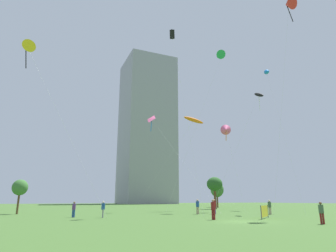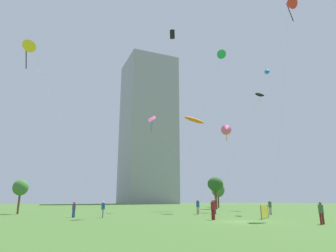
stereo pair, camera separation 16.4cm
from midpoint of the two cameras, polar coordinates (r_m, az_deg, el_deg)
ground at (r=25.85m, az=14.82°, el=-17.65°), size 280.00×280.00×0.00m
person_standing_0 at (r=37.83m, az=5.99°, el=-15.24°), size 0.40×0.40×1.81m
person_standing_1 at (r=37.84m, az=9.29°, el=-15.13°), size 0.40×0.40×1.82m
person_standing_2 at (r=38.86m, az=19.47°, el=-14.56°), size 0.39×0.39×1.74m
person_standing_3 at (r=27.42m, az=8.98°, el=-15.57°), size 0.39×0.39×1.77m
person_standing_4 at (r=24.96m, az=27.96°, el=-14.53°), size 0.35×0.35×1.59m
person_standing_5 at (r=31.03m, az=-12.44°, el=-15.43°), size 0.36×0.36×1.61m
person_standing_6 at (r=32.32m, az=-17.80°, el=-15.09°), size 0.35×0.35×1.56m
kite_flying_0 at (r=47.73m, az=11.45°, el=-0.70°), size 3.18×2.23×13.65m
kite_flying_1 at (r=62.46m, az=17.57°, el=5.85°), size 9.03×9.26×23.88m
kite_flying_2 at (r=45.71m, az=22.76°, el=21.24°), size 2.01×5.67×28.51m
kite_flying_3 at (r=55.86m, az=10.65°, el=13.57°), size 12.47×2.33×28.60m
kite_flying_4 at (r=47.95m, az=18.94°, el=10.01°), size 5.13×8.41×21.64m
kite_flying_5 at (r=47.42m, az=-3.02°, el=1.17°), size 6.21×11.18×15.22m
kite_flying_6 at (r=35.97m, az=-25.67°, el=13.65°), size 9.45×4.60×18.48m
kite_flying_7 at (r=42.19m, az=0.99°, el=17.37°), size 0.95×5.92×24.70m
kite_flying_8 at (r=53.02m, az=5.25°, el=1.16°), size 11.90×4.08×16.45m
park_tree_0 at (r=72.81m, az=9.83°, el=-12.17°), size 3.15×3.15×6.01m
park_tree_1 at (r=59.38m, az=9.34°, el=-11.24°), size 3.07×3.07×6.15m
park_tree_2 at (r=42.47m, az=-26.82°, el=-10.75°), size 1.91×1.91×4.28m
distant_highrise_0 at (r=148.32m, az=-3.94°, el=-0.65°), size 26.10×26.72×73.31m
event_banner at (r=30.51m, az=18.55°, el=-15.55°), size 2.86×1.92×1.26m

